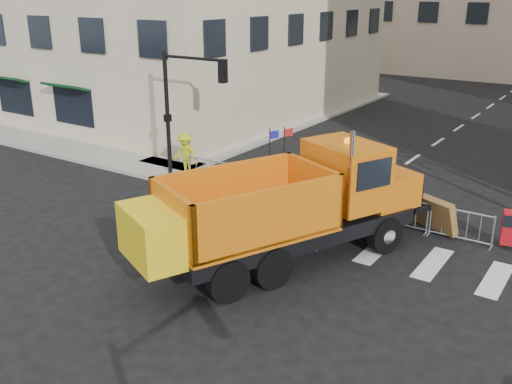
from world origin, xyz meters
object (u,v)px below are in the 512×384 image
Objects in this scene: cop_b at (385,209)px; cop_c at (366,205)px; plow_truck at (284,206)px; newspaper_box at (509,228)px; cop_a at (379,206)px; worker at (186,154)px.

cop_b is 0.67m from cop_c.
newspaper_box is (5.42, 4.79, -1.11)m from plow_truck.
plow_truck is 9.75× the size of newspaper_box.
worker is (-9.07, 0.60, 0.25)m from cop_a.
plow_truck reaches higher than newspaper_box.
cop_c is at bearing -8.67° from worker.
worker is 13.06m from newspaper_box.
cop_a is 0.20m from cop_b.
plow_truck is 5.64× the size of worker.
cop_b is 0.85× the size of worker.
cop_a reaches higher than newspaper_box.
plow_truck is 4.24m from cop_a.
worker is at bearing -59.79° from cop_c.
cop_a is at bearing -8.47° from worker.
newspaper_box is at bearing -24.18° from plow_truck.
worker reaches higher than cop_a.
plow_truck is 6.63× the size of cop_b.
plow_truck is at bearing -35.07° from worker.
cop_b is at bearing 152.12° from cop_a.
cop_c is (0.97, 3.88, -0.99)m from plow_truck.
cop_c is at bearing -6.73° from cop_b.
plow_truck is at bearing 41.76° from cop_a.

